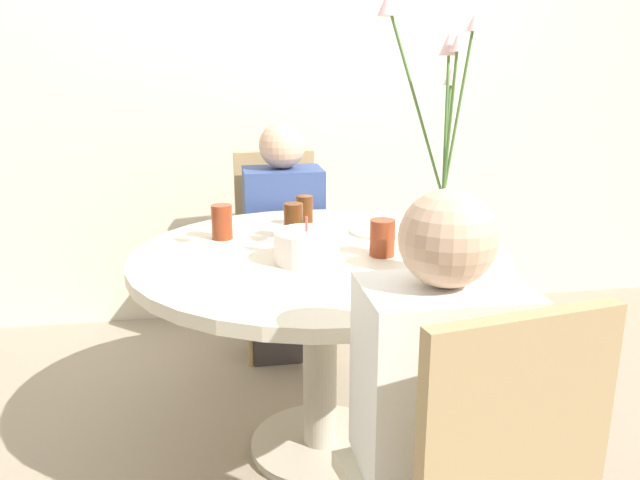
{
  "coord_description": "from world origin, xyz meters",
  "views": [
    {
      "loc": [
        -0.32,
        -1.89,
        1.31
      ],
      "look_at": [
        0.0,
        0.0,
        0.76
      ],
      "focal_mm": 35.0,
      "sensor_mm": 36.0,
      "label": 1
    }
  ],
  "objects": [
    {
      "name": "ground_plane",
      "position": [
        0.0,
        0.0,
        0.0
      ],
      "size": [
        16.0,
        16.0,
        0.0
      ],
      "primitive_type": "plane",
      "color": "gray"
    },
    {
      "name": "wall_back",
      "position": [
        0.0,
        1.32,
        1.3
      ],
      "size": [
        8.0,
        0.05,
        2.6
      ],
      "color": "beige",
      "rests_on": "ground_plane"
    },
    {
      "name": "dining_table",
      "position": [
        0.0,
        0.0,
        0.6
      ],
      "size": [
        1.21,
        1.21,
        0.72
      ],
      "color": "beige",
      "rests_on": "ground_plane"
    },
    {
      "name": "chair_near_front",
      "position": [
        -0.04,
        0.92,
        0.51
      ],
      "size": [
        0.42,
        0.42,
        0.91
      ],
      "rotation": [
        0.0,
        0.0,
        0.04
      ],
      "color": "beige",
      "rests_on": "ground_plane"
    },
    {
      "name": "birthday_cake",
      "position": [
        -0.06,
        -0.09,
        0.77
      ],
      "size": [
        0.2,
        0.2,
        0.14
      ],
      "color": "white",
      "rests_on": "dining_table"
    },
    {
      "name": "flower_vase",
      "position": [
        0.29,
        -0.27,
        0.94
      ],
      "size": [
        0.28,
        0.25,
        0.76
      ],
      "color": "#B2C6C1",
      "rests_on": "dining_table"
    },
    {
      "name": "side_plate",
      "position": [
        0.25,
        0.2,
        0.73
      ],
      "size": [
        0.21,
        0.21,
        0.01
      ],
      "color": "silver",
      "rests_on": "dining_table"
    },
    {
      "name": "drink_glass_0",
      "position": [
        -0.0,
        0.35,
        0.78
      ],
      "size": [
        0.06,
        0.06,
        0.11
      ],
      "color": "#51280F",
      "rests_on": "dining_table"
    },
    {
      "name": "drink_glass_1",
      "position": [
        -0.06,
        0.18,
        0.78
      ],
      "size": [
        0.07,
        0.07,
        0.12
      ],
      "color": "#51280F",
      "rests_on": "dining_table"
    },
    {
      "name": "drink_glass_2",
      "position": [
        0.41,
        0.03,
        0.78
      ],
      "size": [
        0.06,
        0.06,
        0.11
      ],
      "color": "#51280F",
      "rests_on": "dining_table"
    },
    {
      "name": "drink_glass_3",
      "position": [
        -0.31,
        0.21,
        0.78
      ],
      "size": [
        0.07,
        0.07,
        0.12
      ],
      "color": "maroon",
      "rests_on": "dining_table"
    },
    {
      "name": "drink_glass_4",
      "position": [
        0.19,
        -0.07,
        0.78
      ],
      "size": [
        0.08,
        0.08,
        0.12
      ],
      "color": "maroon",
      "rests_on": "dining_table"
    },
    {
      "name": "person_guest",
      "position": [
        -0.03,
        0.77,
        0.5
      ],
      "size": [
        0.34,
        0.24,
        1.07
      ],
      "color": "#383333",
      "rests_on": "ground_plane"
    },
    {
      "name": "person_boy",
      "position": [
        0.13,
        -0.75,
        0.5
      ],
      "size": [
        0.34,
        0.24,
        1.07
      ],
      "color": "#383333",
      "rests_on": "ground_plane"
    }
  ]
}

